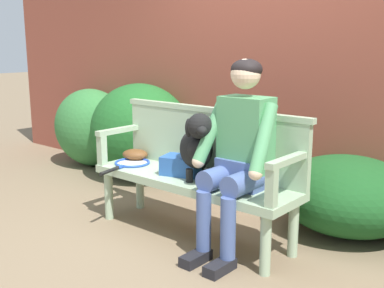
# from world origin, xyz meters

# --- Properties ---
(ground_plane) EXTENTS (40.00, 40.00, 0.00)m
(ground_plane) POSITION_xyz_m (0.00, 0.00, 0.00)
(ground_plane) COLOR #7A664C
(brick_garden_fence) EXTENTS (8.00, 0.30, 2.10)m
(brick_garden_fence) POSITION_xyz_m (0.00, 1.24, 1.05)
(brick_garden_fence) COLOR brown
(brick_garden_fence) RESTS_ON ground
(hedge_bush_mid_left) EXTENTS (1.14, 0.98, 1.02)m
(hedge_bush_mid_left) POSITION_xyz_m (-1.44, 0.83, 0.51)
(hedge_bush_mid_left) COLOR #1E5B23
(hedge_bush_mid_left) RESTS_ON ground
(hedge_bush_far_right) EXTENTS (1.02, 0.75, 0.91)m
(hedge_bush_far_right) POSITION_xyz_m (-2.29, 0.85, 0.45)
(hedge_bush_far_right) COLOR #337538
(hedge_bush_far_right) RESTS_ON ground
(hedge_bush_far_left) EXTENTS (1.09, 1.02, 0.59)m
(hedge_bush_far_left) POSITION_xyz_m (0.84, 0.84, 0.29)
(hedge_bush_far_left) COLOR #194C1E
(hedge_bush_far_left) RESTS_ON ground
(garden_bench) EXTENTS (1.66, 0.47, 0.46)m
(garden_bench) POSITION_xyz_m (0.00, 0.00, 0.40)
(garden_bench) COLOR #9EB793
(garden_bench) RESTS_ON ground
(bench_backrest) EXTENTS (1.70, 0.06, 0.50)m
(bench_backrest) POSITION_xyz_m (0.00, 0.21, 0.71)
(bench_backrest) COLOR #9EB793
(bench_backrest) RESTS_ON garden_bench
(bench_armrest_left_end) EXTENTS (0.06, 0.47, 0.28)m
(bench_armrest_left_end) POSITION_xyz_m (-0.79, -0.08, 0.66)
(bench_armrest_left_end) COLOR #9EB793
(bench_armrest_left_end) RESTS_ON garden_bench
(bench_armrest_right_end) EXTENTS (0.06, 0.47, 0.28)m
(bench_armrest_right_end) POSITION_xyz_m (0.79, -0.08, 0.66)
(bench_armrest_right_end) COLOR #9EB793
(bench_armrest_right_end) RESTS_ON garden_bench
(person_seated) EXTENTS (0.56, 0.64, 1.33)m
(person_seated) POSITION_xyz_m (0.42, -0.01, 0.73)
(person_seated) COLOR black
(person_seated) RESTS_ON ground
(dog_on_bench) EXTENTS (0.46, 0.43, 0.50)m
(dog_on_bench) POSITION_xyz_m (0.06, -0.02, 0.71)
(dog_on_bench) COLOR black
(dog_on_bench) RESTS_ON garden_bench
(tennis_racket) EXTENTS (0.35, 0.58, 0.03)m
(tennis_racket) POSITION_xyz_m (-0.62, -0.04, 0.47)
(tennis_racket) COLOR blue
(tennis_racket) RESTS_ON garden_bench
(baseball_glove) EXTENTS (0.27, 0.24, 0.09)m
(baseball_glove) POSITION_xyz_m (-0.72, 0.10, 0.50)
(baseball_glove) COLOR brown
(baseball_glove) RESTS_ON garden_bench
(sports_bag) EXTENTS (0.33, 0.28, 0.14)m
(sports_bag) POSITION_xyz_m (-0.11, 0.01, 0.53)
(sports_bag) COLOR #2856A3
(sports_bag) RESTS_ON garden_bench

